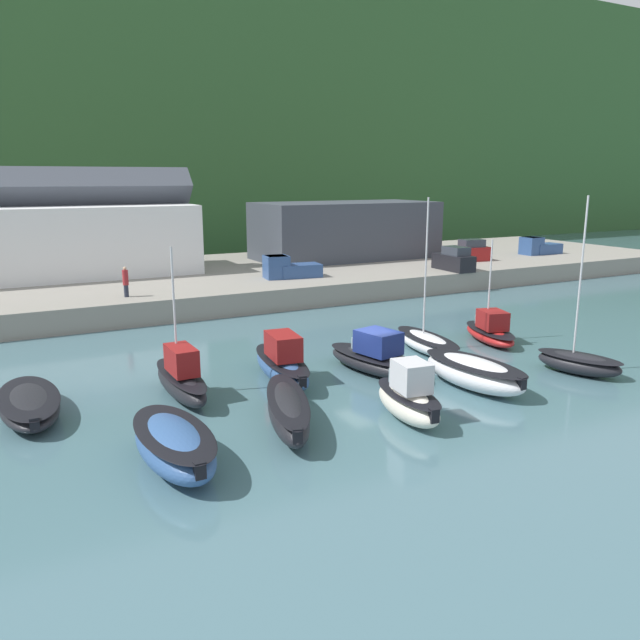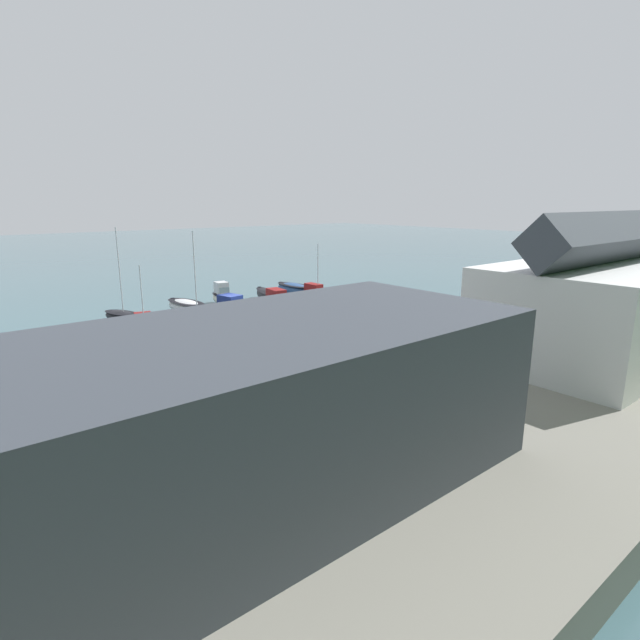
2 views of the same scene
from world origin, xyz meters
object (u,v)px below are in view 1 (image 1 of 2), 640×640
(moored_boat_2, at_px, (282,363))
(pickup_truck_0, at_px, (538,247))
(moored_boat_0, at_px, (29,404))
(moored_boat_7, at_px, (288,410))
(moored_boat_3, at_px, (375,357))
(person_on_quay, at_px, (126,281))
(moored_boat_1, at_px, (181,379))
(moored_boat_5, at_px, (490,331))
(pickup_truck_1, at_px, (288,268))
(moored_boat_10, at_px, (579,362))
(moored_boat_6, at_px, (174,445))
(moored_boat_9, at_px, (474,373))
(moored_boat_4, at_px, (427,342))
(parked_car_1, at_px, (469,252))
(moored_boat_8, at_px, (409,398))
(parked_car_2, at_px, (454,260))

(moored_boat_2, height_order, pickup_truck_0, pickup_truck_0)
(moored_boat_0, height_order, moored_boat_7, moored_boat_7)
(moored_boat_3, height_order, person_on_quay, person_on_quay)
(moored_boat_1, height_order, moored_boat_3, moored_boat_1)
(moored_boat_1, height_order, moored_boat_5, moored_boat_1)
(pickup_truck_0, distance_m, pickup_truck_1, 31.19)
(moored_boat_2, relative_size, moored_boat_10, 0.74)
(moored_boat_10, relative_size, person_on_quay, 4.24)
(moored_boat_6, distance_m, moored_boat_9, 15.02)
(moored_boat_2, height_order, moored_boat_4, moored_boat_4)
(pickup_truck_0, relative_size, person_on_quay, 2.21)
(moored_boat_0, distance_m, moored_boat_3, 16.37)
(parked_car_1, bearing_deg, pickup_truck_0, -77.98)
(moored_boat_7, xyz_separation_m, person_on_quay, (-1.80, 22.95, 2.05))
(moored_boat_7, bearing_deg, pickup_truck_0, 51.28)
(moored_boat_5, distance_m, pickup_truck_1, 19.74)
(moored_boat_2, height_order, person_on_quay, person_on_quay)
(pickup_truck_1, bearing_deg, moored_boat_6, 154.94)
(parked_car_1, relative_size, person_on_quay, 2.05)
(moored_boat_6, bearing_deg, moored_boat_7, 12.90)
(moored_boat_1, distance_m, moored_boat_5, 19.52)
(moored_boat_10, height_order, parked_car_1, moored_boat_10)
(moored_boat_7, height_order, moored_boat_9, moored_boat_9)
(moored_boat_7, height_order, pickup_truck_1, pickup_truck_1)
(moored_boat_1, xyz_separation_m, moored_boat_2, (5.12, 0.09, -0.02))
(moored_boat_0, height_order, moored_boat_1, moored_boat_1)
(moored_boat_4, distance_m, moored_boat_8, 10.71)
(moored_boat_4, xyz_separation_m, parked_car_2, (15.08, 15.89, 2.04))
(moored_boat_9, bearing_deg, moored_boat_1, 152.18)
(moored_boat_7, xyz_separation_m, parked_car_2, (27.00, 22.32, 1.87))
(moored_boat_5, bearing_deg, moored_boat_4, -164.80)
(moored_boat_8, distance_m, moored_boat_10, 11.54)
(moored_boat_1, bearing_deg, moored_boat_0, 172.19)
(moored_boat_4, xyz_separation_m, moored_boat_6, (-16.90, -7.70, 0.22))
(moored_boat_4, bearing_deg, parked_car_2, 53.06)
(moored_boat_9, xyz_separation_m, pickup_truck_0, (33.02, 27.25, 1.74))
(moored_boat_4, relative_size, moored_boat_8, 1.89)
(parked_car_2, height_order, person_on_quay, parked_car_2)
(moored_boat_0, relative_size, moored_boat_1, 0.93)
(moored_boat_0, distance_m, pickup_truck_0, 56.35)
(moored_boat_8, bearing_deg, moored_boat_6, -174.18)
(moored_boat_8, distance_m, pickup_truck_0, 48.00)
(moored_boat_6, height_order, pickup_truck_1, pickup_truck_1)
(moored_boat_4, xyz_separation_m, moored_boat_8, (-7.10, -8.02, 0.37))
(moored_boat_3, height_order, moored_boat_6, moored_boat_3)
(moored_boat_1, relative_size, parked_car_2, 1.62)
(moored_boat_9, xyz_separation_m, parked_car_1, (22.54, 26.36, 1.84))
(moored_boat_1, bearing_deg, pickup_truck_0, 24.33)
(parked_car_1, bearing_deg, moored_boat_9, 146.61)
(moored_boat_10, bearing_deg, person_on_quay, 109.74)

